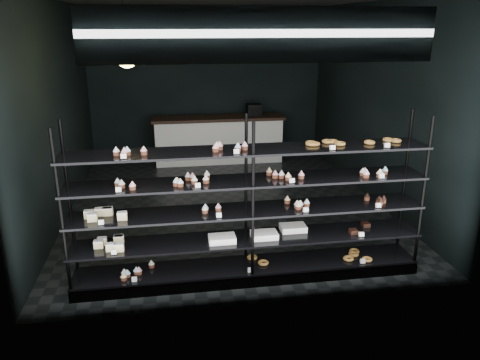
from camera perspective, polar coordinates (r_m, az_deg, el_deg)
The scene contains 5 objects.
room at distance 7.42m, azimuth -1.95°, elevation 8.82°, with size 5.01×6.01×3.20m.
display_shelf at distance 5.36m, azimuth 0.86°, elevation -5.91°, with size 4.00×0.50×1.91m.
signage at distance 4.43m, azimuth 2.88°, elevation 17.24°, with size 3.30×0.05×0.50m.
pendant_lamp at distance 6.33m, azimuth -13.67°, elevation 14.43°, with size 0.29×0.29×0.87m.
service_counter at distance 10.10m, azimuth -2.58°, elevation 5.05°, with size 2.79×0.65×1.23m.
Camera 1 is at (-0.91, -7.26, 2.84)m, focal length 35.00 mm.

